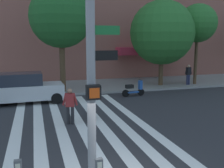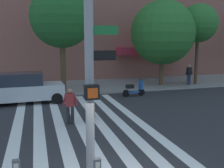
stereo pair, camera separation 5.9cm
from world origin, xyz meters
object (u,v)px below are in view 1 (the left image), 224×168
at_px(street_tree_middle, 162,33).
at_px(parked_scooter, 133,89).
at_px(pedestrian_bystander, 188,73).
at_px(street_tree_nearest, 61,17).
at_px(dog_on_leash, 93,110).
at_px(traffic_light_pole, 92,52).
at_px(street_tree_further, 198,24).
at_px(parked_car_behind_first, 23,89).
at_px(pedestrian_dog_walker, 70,104).

bearing_deg(street_tree_middle, parked_scooter, -141.09).
distance_m(street_tree_middle, pedestrian_bystander, 3.98).
height_order(street_tree_nearest, dog_on_leash, street_tree_nearest).
bearing_deg(traffic_light_pole, street_tree_further, 49.34).
height_order(parked_car_behind_first, pedestrian_dog_walker, parked_car_behind_first).
xyz_separation_m(parked_scooter, street_tree_nearest, (-4.45, 2.34, 4.84)).
xyz_separation_m(traffic_light_pole, street_tree_middle, (8.70, 13.92, 0.81)).
xyz_separation_m(street_tree_nearest, dog_on_leash, (0.69, -6.56, -4.88)).
height_order(street_tree_middle, pedestrian_dog_walker, street_tree_middle).
bearing_deg(street_tree_further, traffic_light_pole, -130.66).
height_order(dog_on_leash, pedestrian_bystander, pedestrian_bystander).
distance_m(parked_car_behind_first, street_tree_nearest, 5.62).
distance_m(street_tree_middle, dog_on_leash, 10.77).
bearing_deg(pedestrian_dog_walker, parked_car_behind_first, 114.15).
height_order(street_tree_middle, dog_on_leash, street_tree_middle).
xyz_separation_m(street_tree_nearest, street_tree_middle, (7.88, 0.44, -0.99)).
bearing_deg(pedestrian_dog_walker, street_tree_further, 32.53).
distance_m(traffic_light_pole, street_tree_further, 18.02).
relative_size(street_tree_middle, pedestrian_dog_walker, 4.10).
xyz_separation_m(street_tree_middle, pedestrian_dog_walker, (-8.33, -7.53, -3.41)).
bearing_deg(dog_on_leash, street_tree_nearest, 95.98).
distance_m(traffic_light_pole, pedestrian_dog_walker, 6.91).
relative_size(parked_scooter, pedestrian_dog_walker, 1.00).
height_order(street_tree_further, pedestrian_dog_walker, street_tree_further).
distance_m(street_tree_further, pedestrian_bystander, 4.07).
bearing_deg(street_tree_nearest, traffic_light_pole, -93.48).
relative_size(parked_scooter, pedestrian_bystander, 1.00).
relative_size(street_tree_nearest, pedestrian_bystander, 4.48).
height_order(parked_car_behind_first, dog_on_leash, parked_car_behind_first).
xyz_separation_m(parked_car_behind_first, street_tree_middle, (10.51, 2.68, 3.45)).
distance_m(parked_scooter, pedestrian_dog_walker, 6.84).
distance_m(parked_car_behind_first, street_tree_middle, 11.38).
distance_m(pedestrian_dog_walker, pedestrian_bystander, 12.68).
bearing_deg(dog_on_leash, pedestrian_dog_walker, -155.11).
relative_size(street_tree_nearest, dog_on_leash, 7.22).
bearing_deg(traffic_light_pole, pedestrian_bystander, 50.83).
relative_size(parked_scooter, street_tree_further, 0.25).
height_order(parked_scooter, dog_on_leash, parked_scooter).
relative_size(traffic_light_pole, parked_scooter, 3.55).
distance_m(street_tree_nearest, pedestrian_dog_walker, 8.35).
relative_size(parked_car_behind_first, pedestrian_dog_walker, 2.85).
distance_m(parked_car_behind_first, dog_on_leash, 5.46).
height_order(traffic_light_pole, parked_scooter, traffic_light_pole).
distance_m(street_tree_nearest, street_tree_middle, 7.96).
bearing_deg(parked_scooter, parked_car_behind_first, 179.20).
xyz_separation_m(parked_car_behind_first, dog_on_leash, (3.31, -4.32, -0.44)).
distance_m(street_tree_middle, pedestrian_dog_walker, 11.73).
bearing_deg(street_tree_nearest, pedestrian_dog_walker, -93.63).
xyz_separation_m(parked_scooter, street_tree_middle, (3.44, 2.77, 3.86)).
xyz_separation_m(street_tree_middle, pedestrian_bystander, (2.22, -0.51, -3.26)).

